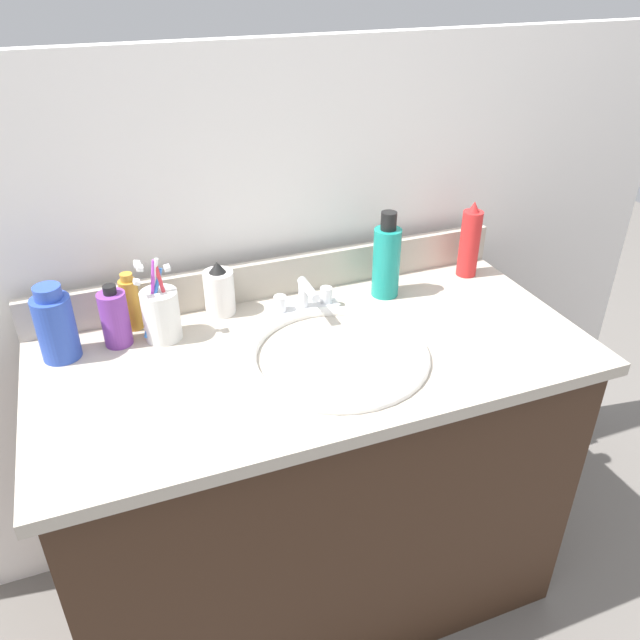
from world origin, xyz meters
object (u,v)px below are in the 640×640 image
(bottle_shampoo_blue, at_px, (56,325))
(bottle_oil_amber, at_px, (131,303))
(faucet, at_px, (304,301))
(bottle_lotion_white, at_px, (219,291))
(bottle_spray_red, at_px, (470,242))
(cup_white_ceramic, at_px, (161,314))
(bottle_cream_purple, at_px, (115,318))
(bottle_mouthwash_teal, at_px, (386,260))

(bottle_shampoo_blue, height_order, bottle_oil_amber, bottle_shampoo_blue)
(faucet, height_order, bottle_lotion_white, bottle_lotion_white)
(bottle_spray_red, xyz_separation_m, cup_white_ceramic, (-0.76, -0.03, -0.03))
(bottle_shampoo_blue, xyz_separation_m, cup_white_ceramic, (0.20, -0.00, -0.02))
(bottle_oil_amber, bearing_deg, bottle_cream_purple, -124.98)
(bottle_mouthwash_teal, relative_size, bottle_oil_amber, 1.59)
(bottle_spray_red, height_order, bottle_cream_purple, bottle_spray_red)
(faucet, xyz_separation_m, bottle_mouthwash_teal, (0.21, 0.01, 0.06))
(bottle_oil_amber, bearing_deg, bottle_mouthwash_teal, -5.98)
(cup_white_ceramic, bearing_deg, bottle_lotion_white, 24.13)
(bottle_shampoo_blue, bearing_deg, cup_white_ceramic, -0.49)
(faucet, relative_size, cup_white_ceramic, 0.87)
(bottle_shampoo_blue, height_order, bottle_cream_purple, bottle_shampoo_blue)
(bottle_lotion_white, distance_m, bottle_oil_amber, 0.19)
(bottle_mouthwash_teal, bearing_deg, cup_white_ceramic, -179.47)
(bottle_mouthwash_teal, distance_m, bottle_oil_amber, 0.58)
(bottle_mouthwash_teal, distance_m, bottle_cream_purple, 0.61)
(bottle_oil_amber, height_order, cup_white_ceramic, cup_white_ceramic)
(bottle_shampoo_blue, bearing_deg, bottle_lotion_white, 10.00)
(bottle_cream_purple, xyz_separation_m, bottle_oil_amber, (0.04, 0.05, -0.00))
(bottle_mouthwash_teal, bearing_deg, bottle_cream_purple, 179.44)
(bottle_shampoo_blue, xyz_separation_m, bottle_lotion_white, (0.34, 0.06, -0.02))
(bottle_mouthwash_teal, relative_size, cup_white_ceramic, 1.12)
(bottle_lotion_white, xyz_separation_m, bottle_oil_amber, (-0.19, 0.00, 0.01))
(bottle_spray_red, bearing_deg, cup_white_ceramic, -178.07)
(faucet, distance_m, bottle_lotion_white, 0.19)
(bottle_lotion_white, height_order, bottle_oil_amber, bottle_oil_amber)
(faucet, distance_m, bottle_shampoo_blue, 0.52)
(bottle_cream_purple, relative_size, bottle_oil_amber, 1.04)
(bottle_oil_amber, bearing_deg, cup_white_ceramic, -50.92)
(faucet, xyz_separation_m, bottle_lotion_white, (-0.18, 0.07, 0.03))
(bottle_shampoo_blue, bearing_deg, bottle_oil_amber, 22.88)
(bottle_shampoo_blue, relative_size, bottle_oil_amber, 1.23)
(bottle_lotion_white, distance_m, cup_white_ceramic, 0.15)
(bottle_shampoo_blue, xyz_separation_m, bottle_cream_purple, (0.11, 0.01, -0.01))
(bottle_lotion_white, relative_size, bottle_oil_amber, 0.96)
(faucet, bearing_deg, bottle_lotion_white, 159.03)
(bottle_mouthwash_teal, distance_m, cup_white_ceramic, 0.52)
(faucet, relative_size, bottle_lotion_white, 1.29)
(bottle_cream_purple, distance_m, bottle_oil_amber, 0.07)
(bottle_shampoo_blue, distance_m, bottle_lotion_white, 0.34)
(bottle_shampoo_blue, bearing_deg, bottle_spray_red, 1.42)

